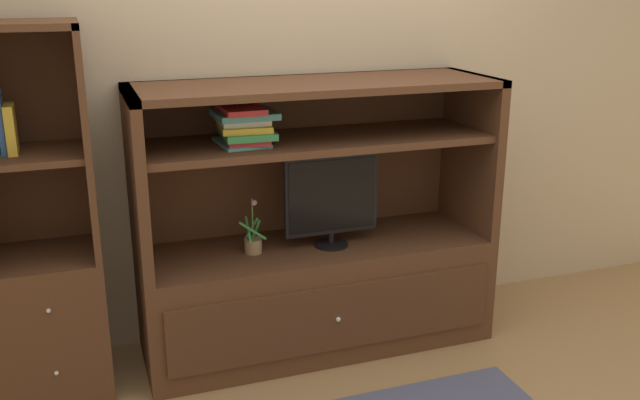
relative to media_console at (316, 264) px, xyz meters
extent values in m
plane|color=#99754C|center=(0.00, -0.41, -0.44)|extent=(8.00, 8.00, 0.00)
cube|color=tan|center=(0.00, 0.34, 0.96)|extent=(6.00, 0.10, 2.80)
cube|color=#4C2D1C|center=(0.00, -0.01, -0.16)|extent=(1.80, 0.58, 0.56)
cube|color=#462A19|center=(0.00, -0.31, -0.16)|extent=(1.66, 0.02, 0.34)
sphere|color=silver|center=(0.00, -0.32, -0.16)|extent=(0.02, 0.02, 0.02)
cube|color=#4C2D1C|center=(-0.87, -0.01, 0.53)|extent=(0.05, 0.58, 0.83)
cube|color=#4C2D1C|center=(0.87, -0.01, 0.53)|extent=(0.05, 0.58, 0.83)
cube|color=#4C2D1C|center=(0.00, 0.28, 0.53)|extent=(1.80, 0.02, 0.83)
cube|color=#4C2D1C|center=(0.00, -0.01, 0.93)|extent=(1.80, 0.58, 0.04)
cube|color=#4C2D1C|center=(0.00, -0.01, 0.65)|extent=(1.70, 0.53, 0.04)
cylinder|color=black|center=(0.06, -0.06, 0.12)|extent=(0.17, 0.17, 0.01)
cylinder|color=black|center=(0.06, -0.06, 0.16)|extent=(0.03, 0.03, 0.06)
cube|color=black|center=(0.06, -0.06, 0.39)|extent=(0.49, 0.02, 0.40)
cube|color=black|center=(0.06, -0.07, 0.39)|extent=(0.45, 0.00, 0.36)
cylinder|color=#8C7251|center=(-0.34, -0.02, 0.15)|extent=(0.09, 0.09, 0.07)
cylinder|color=#3D6B33|center=(-0.34, -0.02, 0.29)|extent=(0.01, 0.01, 0.21)
cube|color=#2D7A38|center=(-0.32, -0.01, 0.24)|extent=(0.03, 0.07, 0.11)
cube|color=#2D7A38|center=(-0.34, 0.00, 0.24)|extent=(0.07, 0.00, 0.10)
cube|color=#2D7A38|center=(-0.36, -0.02, 0.24)|extent=(0.02, 0.11, 0.10)
cube|color=#2D7A38|center=(-0.34, -0.04, 0.24)|extent=(0.13, 0.04, 0.10)
sphere|color=#C6729E|center=(-0.33, -0.02, 0.38)|extent=(0.03, 0.03, 0.03)
cube|color=teal|center=(-0.38, -0.02, 0.68)|extent=(0.23, 0.30, 0.01)
cube|color=red|center=(-0.36, 0.00, 0.70)|extent=(0.22, 0.34, 0.02)
cube|color=#338C4C|center=(-0.35, -0.01, 0.73)|extent=(0.25, 0.35, 0.03)
cube|color=gold|center=(-0.37, -0.02, 0.76)|extent=(0.25, 0.29, 0.03)
cube|color=silver|center=(-0.37, 0.00, 0.78)|extent=(0.23, 0.25, 0.02)
cube|color=teal|center=(-0.36, 0.00, 0.81)|extent=(0.29, 0.28, 0.03)
cube|color=red|center=(-0.38, -0.01, 0.84)|extent=(0.19, 0.29, 0.03)
cube|color=#4C2D1C|center=(-1.30, -0.01, -0.11)|extent=(0.48, 0.47, 0.67)
sphere|color=silver|center=(-1.30, -0.25, 0.06)|extent=(0.02, 0.02, 0.02)
sphere|color=silver|center=(-1.30, -0.25, -0.24)|extent=(0.02, 0.02, 0.02)
cube|color=#4C2D1C|center=(-1.07, -0.01, 0.74)|extent=(0.03, 0.47, 1.02)
cube|color=#4C2D1C|center=(-1.30, 0.22, 0.74)|extent=(0.48, 0.02, 1.02)
cube|color=#4C2D1C|center=(-1.30, -0.01, 0.69)|extent=(0.42, 0.42, 0.03)
cube|color=#4C2D1C|center=(-1.30, -0.01, 1.24)|extent=(0.48, 0.47, 0.03)
cube|color=#2D519E|center=(-1.40, -0.01, 0.84)|extent=(0.02, 0.12, 0.27)
cube|color=gold|center=(-1.37, -0.01, 0.81)|extent=(0.04, 0.15, 0.21)
camera|label=1|loc=(-1.11, -3.20, 1.41)|focal=39.54mm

